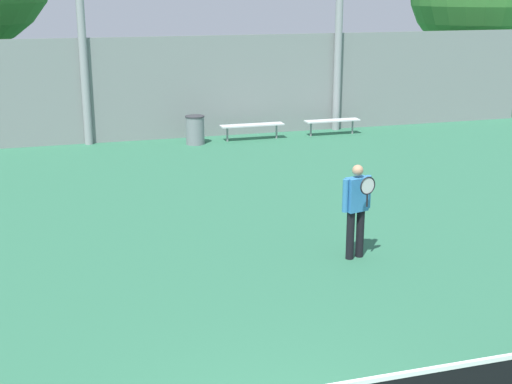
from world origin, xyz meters
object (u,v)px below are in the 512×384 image
Objects in this scene: bench_courtside_far at (332,121)px; trash_bin at (195,130)px; bench_courtside_near at (252,126)px; tennis_player at (357,206)px.

bench_courtside_far is 4.50m from trash_bin.
bench_courtside_far is (2.67, 0.00, -0.00)m from bench_courtside_near.
tennis_player is at bearing -86.19° from trash_bin.
tennis_player reaches higher than bench_courtside_far.
tennis_player reaches higher than trash_bin.
tennis_player is 10.11m from trash_bin.
bench_courtside_far is 2.08× the size of trash_bin.
trash_bin is at bearing -176.99° from bench_courtside_near.
bench_courtside_near is at bearing 70.00° from tennis_player.
bench_courtside_far is at bearing 55.85° from tennis_player.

